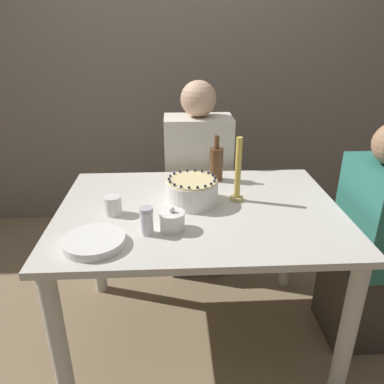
{
  "coord_description": "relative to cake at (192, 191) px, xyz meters",
  "views": [
    {
      "loc": [
        -0.11,
        -1.5,
        1.49
      ],
      "look_at": [
        -0.03,
        0.06,
        0.8
      ],
      "focal_mm": 35.0,
      "sensor_mm": 36.0,
      "label": 1
    }
  ],
  "objects": [
    {
      "name": "person_woman_floral",
      "position": [
        0.86,
        -0.07,
        -0.32
      ],
      "size": [
        0.34,
        0.4,
        1.13
      ],
      "rotation": [
        0.0,
        0.0,
        1.57
      ],
      "color": "#473D33",
      "rests_on": "ground_plane"
    },
    {
      "name": "wall_behind",
      "position": [
        0.03,
        1.34,
        0.5
      ],
      "size": [
        8.0,
        0.05,
        2.6
      ],
      "color": "slate",
      "rests_on": "ground_plane"
    },
    {
      "name": "ground_plane",
      "position": [
        0.03,
        -0.06,
        -0.8
      ],
      "size": [
        12.0,
        12.0,
        0.0
      ],
      "primitive_type": "plane",
      "color": "#8C7556"
    },
    {
      "name": "bottle",
      "position": [
        0.14,
        0.27,
        0.03
      ],
      "size": [
        0.07,
        0.07,
        0.24
      ],
      "color": "brown",
      "rests_on": "dining_table"
    },
    {
      "name": "sugar_bowl",
      "position": [
        -0.09,
        -0.24,
        -0.02
      ],
      "size": [
        0.11,
        0.11,
        0.1
      ],
      "color": "white",
      "rests_on": "dining_table"
    },
    {
      "name": "cake",
      "position": [
        0.0,
        0.0,
        0.0
      ],
      "size": [
        0.24,
        0.24,
        0.13
      ],
      "color": "white",
      "rests_on": "dining_table"
    },
    {
      "name": "plate_stack",
      "position": [
        -0.38,
        -0.35,
        -0.04
      ],
      "size": [
        0.23,
        0.23,
        0.03
      ],
      "color": "white",
      "rests_on": "dining_table"
    },
    {
      "name": "cup",
      "position": [
        -0.35,
        -0.1,
        -0.02
      ],
      "size": [
        0.07,
        0.07,
        0.08
      ],
      "color": "white",
      "rests_on": "dining_table"
    },
    {
      "name": "candle",
      "position": [
        0.21,
        0.01,
        0.07
      ],
      "size": [
        0.06,
        0.06,
        0.3
      ],
      "color": "tan",
      "rests_on": "dining_table"
    },
    {
      "name": "person_man_blue_shirt",
      "position": [
        0.07,
        0.6,
        -0.27
      ],
      "size": [
        0.4,
        0.34,
        1.21
      ],
      "rotation": [
        0.0,
        0.0,
        3.14
      ],
      "color": "#595960",
      "rests_on": "ground_plane"
    },
    {
      "name": "dining_table",
      "position": [
        0.03,
        -0.06,
        -0.18
      ],
      "size": [
        1.26,
        0.91,
        0.74
      ],
      "color": "beige",
      "rests_on": "ground_plane"
    },
    {
      "name": "sugar_shaker",
      "position": [
        -0.19,
        -0.27,
        0.0
      ],
      "size": [
        0.05,
        0.05,
        0.11
      ],
      "color": "white",
      "rests_on": "dining_table"
    }
  ]
}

